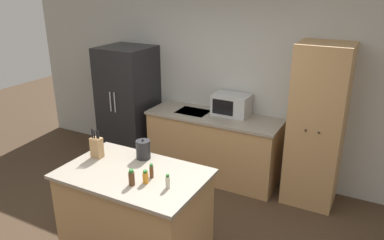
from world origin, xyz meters
The scene contains 13 objects.
wall_back centered at (0.00, 2.33, 1.30)m, with size 7.20×0.06×2.60m.
refrigerator centered at (-1.59, 1.94, 0.88)m, with size 0.75×0.74×1.77m.
back_counter centered at (-0.16, 1.99, 0.47)m, with size 1.87×0.67×0.93m.
pantry_cabinet centered at (1.20, 2.01, 1.01)m, with size 0.62×0.60×2.02m.
kitchen_island centered at (-0.16, 0.13, 0.47)m, with size 1.42×0.90×0.93m.
microwave centered at (0.04, 2.12, 1.08)m, with size 0.49×0.33×0.29m.
knife_block centered at (-0.69, 0.23, 1.05)m, with size 0.11×0.09×0.32m.
spice_bottle_tall_dark centered at (0.29, 0.04, 1.00)m, with size 0.04×0.04×0.14m.
spice_bottle_short_red centered at (0.06, 0.02, 0.99)m, with size 0.05×0.05×0.13m.
spice_bottle_amber_oil centered at (0.05, 0.13, 1.00)m, with size 0.04×0.04×0.14m.
spice_bottle_green_herb centered at (-0.03, -0.07, 1.01)m, with size 0.06×0.06×0.16m.
kettle centered at (-0.25, 0.44, 1.03)m, with size 0.15×0.15×0.22m.
fire_extinguisher centered at (-2.22, 1.99, 0.23)m, with size 0.13×0.13×0.52m.
Camera 1 is at (1.85, -2.44, 2.68)m, focal length 35.00 mm.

